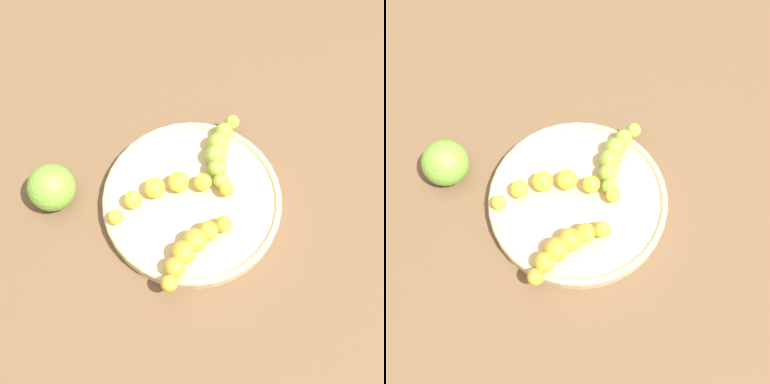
% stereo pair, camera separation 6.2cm
% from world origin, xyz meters
% --- Properties ---
extents(ground_plane, '(2.40, 2.40, 0.00)m').
position_xyz_m(ground_plane, '(0.00, 0.00, 0.00)').
color(ground_plane, brown).
extents(fruit_bowl, '(0.26, 0.26, 0.02)m').
position_xyz_m(fruit_bowl, '(0.00, 0.00, 0.01)').
color(fruit_bowl, '#D1B784').
rests_on(fruit_bowl, ground_plane).
extents(banana_yellow, '(0.12, 0.15, 0.03)m').
position_xyz_m(banana_yellow, '(0.01, -0.03, 0.03)').
color(banana_yellow, yellow).
rests_on(banana_yellow, fruit_bowl).
extents(banana_spotted, '(0.13, 0.07, 0.03)m').
position_xyz_m(banana_spotted, '(0.08, 0.03, 0.04)').
color(banana_spotted, gold).
rests_on(banana_spotted, fruit_bowl).
extents(banana_green, '(0.12, 0.05, 0.03)m').
position_xyz_m(banana_green, '(-0.08, 0.01, 0.04)').
color(banana_green, '#8CAD38').
rests_on(banana_green, fruit_bowl).
extents(apple_green, '(0.07, 0.07, 0.07)m').
position_xyz_m(apple_green, '(0.06, -0.19, 0.03)').
color(apple_green, '#72B238').
rests_on(apple_green, ground_plane).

